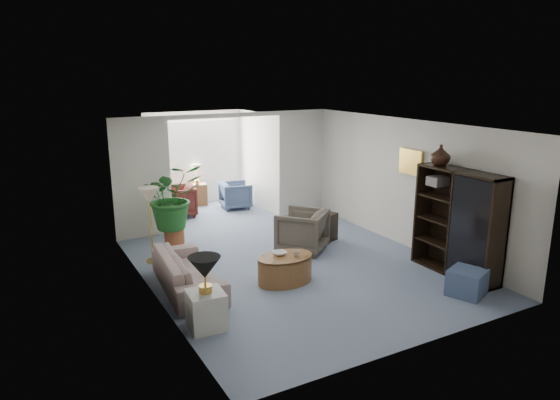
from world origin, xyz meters
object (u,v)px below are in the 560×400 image
ottoman (467,282)px  entertainment_cabinet (458,223)px  sunroom_chair_blue (236,195)px  sunroom_chair_maroon (178,201)px  framed_picture (411,162)px  sunroom_table (197,194)px  plant_pot (174,236)px  sofa (188,271)px  coffee_cup (296,254)px  end_table (206,310)px  coffee_bowl (279,253)px  cabinet_urn (440,155)px  coffee_table (285,269)px  floor_lamp (149,195)px  table_lamp (205,268)px  wingback_chair (302,231)px  side_table_dark (324,227)px

ottoman → entertainment_cabinet: bearing=55.2°
sunroom_chair_blue → ottoman: bearing=-161.7°
ottoman → sunroom_chair_maroon: size_ratio=0.63×
framed_picture → sunroom_table: bearing=116.2°
framed_picture → plant_pot: framed_picture is taller
sofa → coffee_cup: (1.63, -0.62, 0.21)m
framed_picture → ottoman: size_ratio=0.99×
coffee_cup → framed_picture: bearing=9.2°
sofa → sunroom_table: (1.92, 4.91, -0.01)m
sofa → end_table: size_ratio=3.83×
end_table → coffee_bowl: 1.89m
coffee_cup → cabinet_urn: cabinet_urn is taller
end_table → coffee_table: (1.68, 0.83, -0.03)m
coffee_bowl → sunroom_chair_blue: 4.74m
floor_lamp → entertainment_cabinet: 5.33m
coffee_cup → sunroom_table: size_ratio=0.19×
cabinet_urn → table_lamp: bearing=-176.7°
framed_picture → ottoman: (-0.72, -2.13, -1.50)m
wingback_chair → side_table_dark: size_ratio=1.54×
coffee_cup → cabinet_urn: 3.00m
coffee_bowl → sunroom_chair_maroon: size_ratio=0.28×
floor_lamp → coffee_cup: 2.84m
coffee_cup → cabinet_urn: size_ratio=0.30×
sofa → plant_pot: bearing=-7.3°
sofa → entertainment_cabinet: 4.53m
sofa → coffee_bowl: sofa is taller
plant_pot → coffee_bowl: bearing=-70.1°
end_table → side_table_dark: (3.41, 2.29, 0.03)m
plant_pot → sunroom_chair_blue: (2.20, 1.92, 0.17)m
sofa → plant_pot: (0.47, 2.24, -0.13)m
table_lamp → side_table_dark: size_ratio=0.77×
floor_lamp → framed_picture: bearing=-19.0°
floor_lamp → sunroom_chair_blue: bearing=43.7°
table_lamp → wingback_chair: 3.40m
side_table_dark → sunroom_table: side_table_dark is taller
table_lamp → ottoman: size_ratio=0.87×
coffee_table → coffee_cup: bearing=-33.7°
end_table → sunroom_chair_maroon: sunroom_chair_maroon is taller
ottoman → sunroom_chair_maroon: bearing=111.4°
sofa → sunroom_chair_maroon: (1.17, 4.16, 0.07)m
coffee_table → coffee_bowl: bearing=116.6°
coffee_bowl → coffee_cup: 0.28m
entertainment_cabinet → sunroom_chair_blue: bearing=104.8°
framed_picture → end_table: framed_picture is taller
coffee_table → end_table: bearing=-153.7°
plant_pot → sunroom_chair_blue: size_ratio=0.55×
framed_picture → coffee_cup: framed_picture is taller
end_table → side_table_dark: bearing=34.0°
table_lamp → sofa: bearing=81.6°
entertainment_cabinet → plant_pot: entertainment_cabinet is taller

